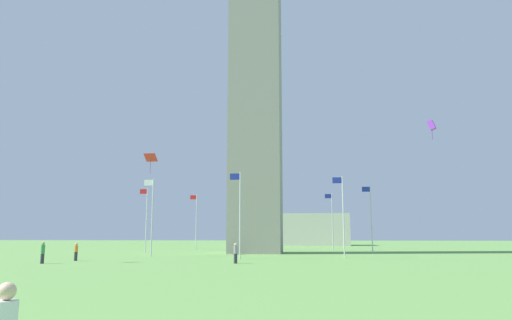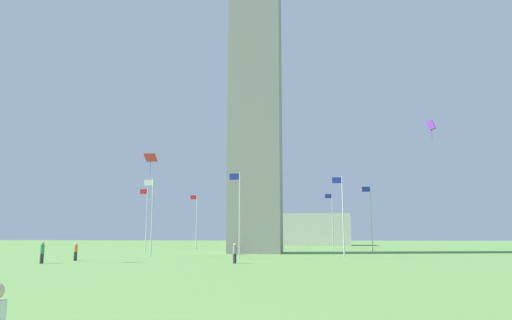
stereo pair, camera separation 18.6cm
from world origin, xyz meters
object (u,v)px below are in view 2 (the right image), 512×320
(flagpole_nw, at_px, (196,219))
(kite_red_diamond, at_px, (151,158))
(flagpole_e, at_px, (239,211))
(flagpole_se, at_px, (342,212))
(flagpole_sw, at_px, (332,219))
(person_orange_shirt, at_px, (76,252))
(flagpole_ne, at_px, (152,213))
(person_gray_shirt, at_px, (235,253))
(person_green_shirt, at_px, (42,253))
(obelisk_monument, at_px, (256,31))
(flagpole_n, at_px, (146,217))
(flagpole_w, at_px, (266,220))
(distant_building, at_px, (302,230))
(flagpole_s, at_px, (371,216))
(kite_purple_box, at_px, (431,125))

(flagpole_nw, bearing_deg, kite_red_diamond, 84.06)
(flagpole_e, height_order, flagpole_se, same)
(flagpole_sw, bearing_deg, flagpole_se, 90.00)
(flagpole_se, height_order, person_orange_shirt, flagpole_se)
(flagpole_ne, bearing_deg, person_gray_shirt, 134.56)
(flagpole_sw, relative_size, person_green_shirt, 4.80)
(obelisk_monument, height_order, person_gray_shirt, obelisk_monument)
(flagpole_n, relative_size, person_gray_shirt, 5.15)
(flagpole_e, bearing_deg, flagpole_nw, -67.50)
(obelisk_monument, height_order, flagpole_w, obelisk_monument)
(kite_red_diamond, bearing_deg, person_orange_shirt, 80.36)
(flagpole_nw, height_order, distant_building, flagpole_nw)
(flagpole_se, bearing_deg, flagpole_e, 22.50)
(flagpole_s, distance_m, person_orange_shirt, 35.28)
(flagpole_e, relative_size, person_gray_shirt, 5.15)
(flagpole_w, distance_m, person_green_shirt, 41.54)
(kite_red_diamond, distance_m, distant_building, 55.09)
(flagpole_e, distance_m, flagpole_se, 11.31)
(person_green_shirt, bearing_deg, person_gray_shirt, -26.41)
(flagpole_s, bearing_deg, kite_purple_box, 101.04)
(flagpole_w, bearing_deg, kite_purple_box, 119.39)
(person_orange_shirt, height_order, distant_building, distant_building)
(distant_building, bearing_deg, flagpole_sw, 98.18)
(flagpole_ne, bearing_deg, person_orange_shirt, 66.19)
(flagpole_ne, xyz_separation_m, person_gray_shirt, (-11.13, 11.31, -3.85))
(distant_building, bearing_deg, flagpole_s, 101.66)
(flagpole_s, relative_size, person_gray_shirt, 5.15)
(flagpole_n, xyz_separation_m, person_gray_shirt, (-15.46, 21.75, -3.85))
(flagpole_se, height_order, flagpole_nw, same)
(flagpole_se, relative_size, flagpole_w, 1.00)
(flagpole_w, relative_size, flagpole_nw, 1.00)
(flagpole_sw, relative_size, person_orange_shirt, 5.33)
(obelisk_monument, relative_size, flagpole_ne, 7.09)
(flagpole_s, bearing_deg, flagpole_n, -0.00)
(flagpole_s, xyz_separation_m, kite_purple_box, (-3.42, 17.54, 7.61))
(flagpole_w, distance_m, distant_building, 30.83)
(person_green_shirt, bearing_deg, flagpole_se, -6.07)
(flagpole_s, distance_m, person_green_shirt, 38.34)
(flagpole_e, xyz_separation_m, flagpole_se, (-10.45, -4.33, 0.00))
(flagpole_se, height_order, person_green_shirt, flagpole_se)
(person_orange_shirt, xyz_separation_m, distant_building, (-19.88, -64.52, 2.65))
(obelisk_monument, xyz_separation_m, person_green_shirt, (15.15, 23.74, -29.50))
(flagpole_ne, distance_m, flagpole_w, 27.30)
(obelisk_monument, relative_size, flagpole_w, 7.09)
(flagpole_sw, height_order, flagpole_w, same)
(person_gray_shirt, bearing_deg, distant_building, 14.70)
(flagpole_ne, height_order, flagpole_s, same)
(obelisk_monument, distance_m, flagpole_nw, 29.67)
(flagpole_ne, bearing_deg, flagpole_s, -157.50)
(flagpole_nw, xyz_separation_m, person_orange_shirt, (3.96, 29.88, -3.88))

